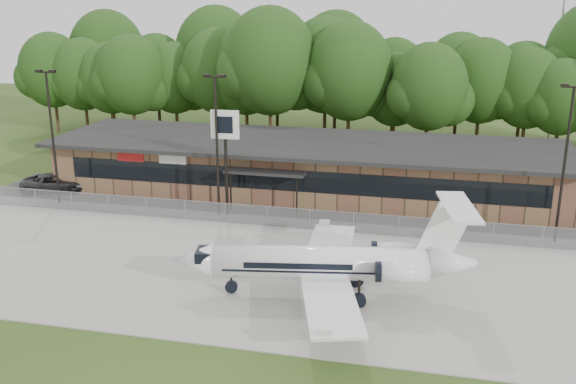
% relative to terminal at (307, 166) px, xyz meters
% --- Properties ---
extents(ground, '(160.00, 160.00, 0.00)m').
position_rel_terminal_xyz_m(ground, '(0.00, -23.94, -2.18)').
color(ground, '#2F4117').
rests_on(ground, ground).
extents(apron, '(64.00, 18.00, 0.08)m').
position_rel_terminal_xyz_m(apron, '(0.00, -15.94, -2.14)').
color(apron, '#9E9B93').
rests_on(apron, ground).
extents(parking_lot, '(50.00, 9.00, 0.06)m').
position_rel_terminal_xyz_m(parking_lot, '(0.00, -4.44, -2.15)').
color(parking_lot, '#383835').
rests_on(parking_lot, ground).
extents(terminal, '(41.00, 11.65, 4.30)m').
position_rel_terminal_xyz_m(terminal, '(0.00, 0.00, 0.00)').
color(terminal, brown).
rests_on(terminal, ground).
extents(fence, '(46.00, 0.04, 1.52)m').
position_rel_terminal_xyz_m(fence, '(0.00, -8.94, -1.40)').
color(fence, gray).
rests_on(fence, ground).
extents(treeline, '(72.00, 12.00, 15.00)m').
position_rel_terminal_xyz_m(treeline, '(0.00, 18.06, 5.32)').
color(treeline, '#1F3811').
rests_on(treeline, ground).
extents(radio_mast, '(0.20, 0.20, 25.00)m').
position_rel_terminal_xyz_m(radio_mast, '(22.00, 24.06, 10.32)').
color(radio_mast, gray).
rests_on(radio_mast, ground).
extents(light_pole_left, '(1.55, 0.30, 10.23)m').
position_rel_terminal_xyz_m(light_pole_left, '(-18.00, -7.44, 3.80)').
color(light_pole_left, black).
rests_on(light_pole_left, ground).
extents(light_pole_mid, '(1.55, 0.30, 10.23)m').
position_rel_terminal_xyz_m(light_pole_mid, '(-5.00, -7.44, 3.80)').
color(light_pole_mid, black).
rests_on(light_pole_mid, ground).
extents(light_pole_right, '(1.55, 0.30, 10.23)m').
position_rel_terminal_xyz_m(light_pole_right, '(18.00, -7.44, 3.80)').
color(light_pole_right, black).
rests_on(light_pole_right, ground).
extents(business_jet, '(15.94, 14.29, 5.37)m').
position_rel_terminal_xyz_m(business_jet, '(5.11, -18.76, -0.26)').
color(business_jet, white).
rests_on(business_jet, ground).
extents(suv, '(5.98, 4.31, 1.51)m').
position_rel_terminal_xyz_m(suv, '(-19.99, -4.69, -1.42)').
color(suv, '#313234').
rests_on(suv, ground).
extents(pole_sign, '(2.03, 0.34, 7.72)m').
position_rel_terminal_xyz_m(pole_sign, '(-4.46, -7.14, 3.73)').
color(pole_sign, black).
rests_on(pole_sign, ground).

